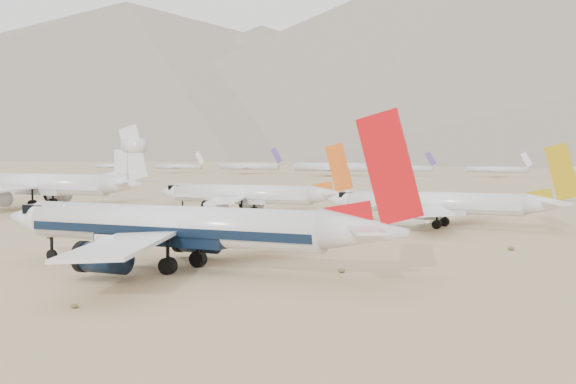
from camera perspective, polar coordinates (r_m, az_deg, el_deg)
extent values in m
plane|color=#998059|center=(102.11, -9.37, -4.91)|extent=(7000.00, 7000.00, 0.00)
cylinder|color=white|center=(94.48, -8.28, -2.33)|extent=(38.60, 4.56, 4.56)
cube|color=black|center=(94.54, -8.28, -2.68)|extent=(37.83, 4.63, 1.03)
sphere|color=white|center=(106.43, -16.94, -1.84)|extent=(4.56, 4.56, 4.56)
cube|color=black|center=(106.80, -17.22, -1.15)|extent=(3.19, 2.97, 1.14)
cone|color=white|center=(83.56, 5.44, -2.78)|extent=(9.65, 4.56, 4.56)
cube|color=white|center=(81.90, -11.84, -3.75)|extent=(14.91, 23.49, 0.71)
cube|color=white|center=(78.72, 5.61, -2.72)|extent=(6.13, 8.01, 0.27)
cylinder|color=black|center=(88.45, -12.87, -4.60)|extent=(5.36, 3.29, 3.29)
cube|color=white|center=(104.56, -2.77, -2.23)|extent=(14.91, 23.49, 0.71)
cube|color=white|center=(87.07, 7.61, -2.18)|extent=(6.13, 8.01, 0.27)
cylinder|color=black|center=(103.85, -6.33, -3.42)|extent=(5.36, 3.29, 3.29)
cube|color=red|center=(82.27, 7.22, 1.77)|extent=(7.32, 0.37, 12.06)
cylinder|color=black|center=(106.14, -16.45, -4.32)|extent=(1.37, 0.57, 1.37)
cylinder|color=black|center=(91.46, -8.54, -5.22)|extent=(1.92, 1.14, 1.92)
cylinder|color=black|center=(96.76, -6.41, -4.75)|extent=(1.92, 1.14, 1.92)
cylinder|color=white|center=(147.18, 10.32, -0.75)|extent=(32.07, 3.90, 3.90)
cube|color=silver|center=(147.21, 10.32, -0.94)|extent=(31.42, 3.96, 0.88)
sphere|color=white|center=(152.19, 4.49, -0.59)|extent=(3.90, 3.90, 3.90)
cube|color=black|center=(152.34, 4.29, -0.18)|extent=(2.73, 2.53, 0.97)
cone|color=white|center=(143.22, 17.99, -0.83)|extent=(8.02, 3.90, 3.90)
cube|color=white|center=(135.70, 10.07, -1.35)|extent=(12.38, 19.52, 0.60)
cube|color=white|center=(139.33, 18.43, -0.74)|extent=(5.09, 6.65, 0.23)
cylinder|color=silver|center=(140.25, 8.75, -1.92)|extent=(4.45, 2.81, 2.81)
cube|color=white|center=(157.54, 12.28, -0.77)|extent=(12.38, 19.52, 0.60)
cube|color=white|center=(146.66, 18.79, -0.57)|extent=(5.09, 6.65, 0.23)
cylinder|color=silver|center=(155.46, 10.45, -1.45)|extent=(4.45, 2.81, 2.81)
cube|color=#B69411|center=(142.70, 18.91, 1.37)|extent=(6.08, 0.31, 10.01)
cylinder|color=black|center=(152.14, 4.83, -2.06)|extent=(1.17, 0.49, 1.17)
cylinder|color=black|center=(144.49, 10.53, -2.28)|extent=(1.64, 0.97, 1.64)
cylinder|color=black|center=(149.74, 11.08, -2.10)|extent=(1.64, 0.97, 1.64)
cylinder|color=white|center=(172.17, -3.26, -0.14)|extent=(32.46, 3.97, 3.97)
cube|color=silver|center=(172.19, -3.26, -0.30)|extent=(31.81, 4.03, 0.89)
sphere|color=white|center=(180.56, -7.78, -0.02)|extent=(3.97, 3.97, 3.97)
cube|color=black|center=(180.84, -7.94, 0.33)|extent=(2.78, 2.58, 0.99)
cone|color=white|center=(163.41, 2.91, -0.20)|extent=(8.12, 3.97, 3.97)
cube|color=white|center=(161.02, -4.45, -0.61)|extent=(12.54, 19.76, 0.61)
cube|color=white|center=(159.32, 2.91, -0.11)|extent=(5.15, 6.74, 0.24)
cylinder|color=silver|center=(166.26, -5.15, -1.12)|extent=(4.51, 2.86, 2.86)
cube|color=white|center=(181.17, -0.82, -0.20)|extent=(12.54, 19.76, 0.61)
cube|color=white|center=(166.25, 3.91, 0.02)|extent=(5.15, 6.74, 0.24)
cylinder|color=silver|center=(180.23, -2.53, -0.79)|extent=(4.51, 2.86, 2.86)
cube|color=#E45D15|center=(162.34, 3.65, 1.76)|extent=(6.15, 0.32, 10.14)
cylinder|color=black|center=(180.27, -7.51, -1.28)|extent=(1.19, 0.50, 1.19)
cylinder|color=black|center=(169.33, -3.31, -1.46)|extent=(1.67, 0.99, 1.67)
cylinder|color=black|center=(174.20, -2.43, -1.33)|extent=(1.67, 0.99, 1.67)
cylinder|color=white|center=(204.19, -17.41, 0.56)|extent=(41.89, 5.02, 5.02)
cube|color=silver|center=(204.22, -17.41, 0.38)|extent=(41.05, 5.09, 1.13)
cone|color=white|center=(187.47, -11.62, 0.54)|extent=(10.47, 5.02, 5.02)
cube|color=white|center=(191.43, -19.71, 0.10)|extent=(16.18, 25.49, 0.78)
cube|color=white|center=(182.38, -12.03, 0.67)|extent=(6.65, 8.69, 0.30)
cube|color=white|center=(213.13, -14.07, 0.47)|extent=(16.18, 25.49, 0.78)
cube|color=white|center=(190.10, -10.25, 0.78)|extent=(6.65, 8.69, 0.30)
cylinder|color=silver|center=(213.53, -15.96, -0.16)|extent=(5.82, 3.61, 3.61)
cube|color=white|center=(185.56, -10.93, 2.76)|extent=(7.94, 0.40, 13.08)
cylinder|color=white|center=(185.39, -10.86, 3.26)|extent=(5.24, 3.25, 3.25)
cylinder|color=black|center=(200.69, -17.71, -0.84)|extent=(2.11, 1.25, 2.11)
cylinder|color=black|center=(205.84, -16.37, -0.72)|extent=(2.11, 1.25, 2.11)
cylinder|color=silver|center=(521.22, -12.23, 1.82)|extent=(29.27, 2.89, 2.89)
cube|color=#5B4099|center=(512.81, -11.02, 2.36)|extent=(5.83, 0.29, 7.34)
cube|color=silver|center=(515.28, -12.75, 1.75)|extent=(7.71, 13.47, 0.29)
cube|color=silver|center=(527.23, -11.73, 1.79)|extent=(7.71, 13.47, 0.29)
cylinder|color=silver|center=(491.98, -7.81, 1.81)|extent=(32.17, 3.18, 3.18)
cube|color=white|center=(483.72, -6.32, 2.44)|extent=(6.41, 0.32, 8.07)
cube|color=silver|center=(485.07, -8.35, 1.73)|extent=(8.48, 14.81, 0.32)
cube|color=silver|center=(498.96, -7.28, 1.77)|extent=(8.48, 14.81, 0.32)
cylinder|color=silver|center=(475.25, -2.81, 1.83)|extent=(39.00, 3.85, 3.85)
cube|color=#5B4099|center=(466.70, -0.82, 2.61)|extent=(7.77, 0.39, 9.78)
cube|color=silver|center=(466.41, -3.40, 1.74)|extent=(10.28, 17.95, 0.39)
cube|color=silver|center=(484.16, -2.24, 1.79)|extent=(10.28, 17.95, 0.39)
cylinder|color=silver|center=(437.05, 3.35, 1.79)|extent=(47.63, 4.71, 4.71)
cube|color=navy|center=(428.95, 6.12, 2.81)|extent=(9.49, 0.47, 11.95)
cube|color=silver|center=(425.69, 2.72, 1.66)|extent=(12.55, 21.93, 0.47)
cube|color=silver|center=(448.50, 3.94, 1.72)|extent=(12.55, 21.93, 0.47)
cylinder|color=silver|center=(437.75, 8.18, 1.66)|extent=(32.40, 3.20, 3.20)
cube|color=#5B4099|center=(433.33, 10.11, 2.35)|extent=(6.45, 0.32, 8.13)
cube|color=silver|center=(429.77, 7.84, 1.58)|extent=(8.54, 14.92, 0.32)
cube|color=silver|center=(445.77, 8.50, 1.62)|extent=(8.54, 14.92, 0.32)
cylinder|color=silver|center=(427.75, 14.63, 1.56)|extent=(31.48, 3.11, 3.11)
cube|color=white|center=(425.08, 16.60, 2.23)|extent=(6.27, 0.31, 7.90)
cube|color=silver|center=(419.77, 14.42, 1.47)|extent=(8.29, 14.49, 0.31)
cube|color=silver|center=(435.76, 14.84, 1.52)|extent=(8.29, 14.49, 0.31)
cone|color=slate|center=(2265.60, -11.41, 7.90)|extent=(3024.00, 3024.00, 420.00)
cone|color=slate|center=(1858.39, -1.94, 7.20)|extent=(1800.00, 1800.00, 300.00)
cone|color=slate|center=(1822.05, 14.33, 9.87)|extent=(2444.00, 2444.00, 470.00)
cone|color=slate|center=(1405.29, -7.03, 4.34)|extent=(855.00, 855.00, 95.00)
ellipsoid|color=brown|center=(132.16, -16.62, -3.07)|extent=(0.98, 0.98, 0.54)
ellipsoid|color=brown|center=(73.97, -14.95, -7.83)|extent=(0.70, 0.70, 0.39)
ellipsoid|color=brown|center=(91.90, 3.84, -5.60)|extent=(0.84, 0.84, 0.46)
ellipsoid|color=brown|center=(116.24, 15.58, -3.87)|extent=(0.98, 0.98, 0.54)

